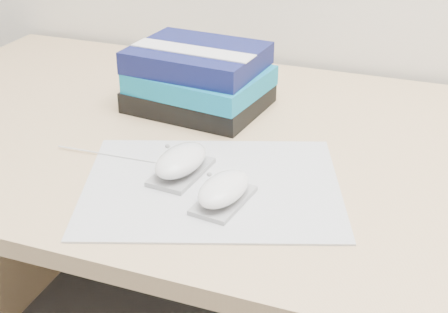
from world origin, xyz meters
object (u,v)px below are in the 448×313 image
at_px(desk, 281,236).
at_px(mouse_front, 223,191).
at_px(pouch, 223,81).
at_px(book_stack, 199,78).
at_px(mouse_rear, 181,162).

relative_size(desk, mouse_front, 13.89).
bearing_deg(desk, pouch, 160.48).
distance_m(book_stack, pouch, 0.05).
bearing_deg(pouch, mouse_rear, -82.95).
distance_m(desk, pouch, 0.33).
bearing_deg(book_stack, desk, -12.37).
relative_size(desk, pouch, 12.48).
height_order(mouse_rear, mouse_front, mouse_rear).
distance_m(desk, mouse_rear, 0.36).
relative_size(mouse_rear, pouch, 0.95).
bearing_deg(mouse_rear, pouch, 97.05).
bearing_deg(desk, book_stack, 167.63).
height_order(book_stack, pouch, book_stack).
bearing_deg(desk, mouse_front, -93.94).
bearing_deg(mouse_front, pouch, 110.87).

